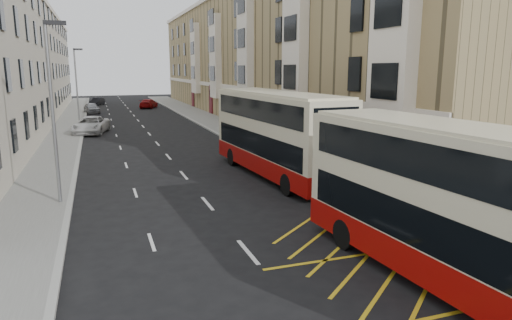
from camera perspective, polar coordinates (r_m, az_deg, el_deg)
name	(u,v)px	position (r m, az deg, el deg)	size (l,w,h in m)	color
ground	(296,310)	(12.50, 5.02, -18.12)	(200.00, 200.00, 0.00)	black
pavement_right	(242,135)	(42.25, -1.75, 3.16)	(4.00, 120.00, 0.15)	slate
pavement_left	(61,144)	(40.45, -23.19, 1.86)	(3.00, 120.00, 0.15)	slate
kerb_right	(221,136)	(41.70, -4.37, 3.02)	(0.25, 120.00, 0.15)	#989993
kerb_left	(81,143)	(40.37, -21.07, 2.01)	(0.25, 120.00, 0.15)	#989993
road_markings	(139,121)	(55.42, -14.45, 4.71)	(10.00, 110.00, 0.01)	silver
terrace_right	(257,57)	(58.59, 0.15, 12.77)	(10.75, 79.00, 15.25)	#938055
terrace_left	(5,64)	(56.09, -28.86, 10.42)	(9.18, 79.00, 13.25)	beige
guard_railing	(377,197)	(19.73, 14.87, -4.55)	(0.06, 6.56, 1.01)	#AB1C27
street_lamp_near	(53,103)	(22.01, -24.04, 6.49)	(0.93, 0.18, 8.00)	gray
street_lamp_far	(77,83)	(51.94, -21.48, 8.98)	(0.93, 0.18, 8.00)	gray
double_decker_front	(461,209)	(13.77, 24.23, -5.61)	(3.49, 11.78, 4.63)	beige
double_decker_rear	(276,134)	(25.96, 2.56, 3.25)	(3.65, 12.31, 4.84)	beige
pedestrian_near	(500,226)	(17.12, 28.19, -7.30)	(0.66, 0.43, 1.82)	black
pedestrian_far	(370,182)	(21.58, 14.08, -2.63)	(1.04, 0.43, 1.78)	black
white_van	(91,125)	(46.31, -19.95, 4.12)	(2.67, 5.80, 1.61)	silver
car_silver	(92,108)	(67.24, -19.83, 6.14)	(1.72, 4.28, 1.46)	#929499
car_dark	(97,101)	(81.78, -19.21, 6.94)	(1.35, 3.87, 1.28)	black
car_red	(149,104)	(73.58, -13.29, 6.89)	(1.97, 4.84, 1.40)	#910909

